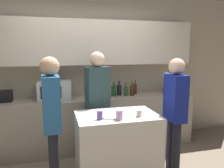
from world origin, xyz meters
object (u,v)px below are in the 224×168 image
object	(u,v)px
bottle_2	(126,91)
plate_on_island	(111,116)
person_left	(52,115)
person_center	(175,108)
potted_plant	(166,83)
cup_0	(119,115)
microwave	(54,90)
cup_2	(139,113)
bottle_4	(135,89)
cup_1	(100,115)
bottle_0	(114,91)
person_right	(98,98)
bottle_3	(132,90)
bottle_1	(119,90)
toaster	(3,96)

from	to	relation	value
bottle_2	plate_on_island	distance (m)	1.25
person_left	person_center	world-z (taller)	person_left
potted_plant	cup_0	xyz separation A→B (m)	(-1.29, -1.28, -0.15)
microwave	person_center	world-z (taller)	person_center
bottle_2	person_center	bearing A→B (deg)	-73.05
bottle_2	cup_2	distance (m)	1.21
bottle_4	cup_1	xyz separation A→B (m)	(-0.92, -1.29, -0.05)
bottle_4	bottle_2	bearing A→B (deg)	-151.33
cup_0	bottle_0	bearing A→B (deg)	77.68
cup_1	person_right	xyz separation A→B (m)	(0.11, 0.72, 0.05)
bottle_3	person_left	distance (m)	1.73
bottle_0	person_center	world-z (taller)	person_center
plate_on_island	person_left	size ratio (longest dim) A/B	0.16
microwave	bottle_1	size ratio (longest dim) A/B	2.00
person_left	person_right	distance (m)	0.91
plate_on_island	person_right	distance (m)	0.67
bottle_3	cup_0	size ratio (longest dim) A/B	2.17
bottle_1	person_left	world-z (taller)	person_left
bottle_2	cup_0	world-z (taller)	bottle_2
bottle_3	person_left	world-z (taller)	person_left
cup_1	person_right	bearing A→B (deg)	81.07
cup_2	person_left	size ratio (longest dim) A/B	0.05
toaster	bottle_1	distance (m)	1.88
potted_plant	cup_2	world-z (taller)	potted_plant
microwave	bottle_3	distance (m)	1.33
toaster	person_center	distance (m)	2.57
bottle_0	plate_on_island	distance (m)	1.20
bottle_0	cup_2	size ratio (longest dim) A/B	3.19
potted_plant	cup_1	size ratio (longest dim) A/B	3.99
microwave	person_right	xyz separation A→B (m)	(0.62, -0.48, -0.05)
cup_0	bottle_3	bearing A→B (deg)	64.04
person_right	microwave	bearing A→B (deg)	-50.66
plate_on_island	cup_1	world-z (taller)	cup_1
bottle_1	bottle_4	distance (m)	0.32
cup_1	cup_2	bearing A→B (deg)	-0.98
bottle_4	bottle_1	bearing A→B (deg)	-172.27
bottle_0	cup_0	xyz separation A→B (m)	(-0.28, -1.27, -0.04)
bottle_1	cup_2	xyz separation A→B (m)	(-0.12, -1.26, -0.06)
bottle_2	person_center	xyz separation A→B (m)	(0.33, -1.08, -0.05)
bottle_3	plate_on_island	distance (m)	1.29
person_center	toaster	bearing A→B (deg)	67.12
bottle_2	cup_2	bearing A→B (deg)	-100.63
toaster	cup_2	size ratio (longest dim) A/B	3.31
toaster	potted_plant	size ratio (longest dim) A/B	0.66
bottle_0	person_center	xyz separation A→B (m)	(0.54, -1.11, -0.06)
toaster	bottle_4	bearing A→B (deg)	2.19
bottle_1	cup_2	bearing A→B (deg)	-95.48
plate_on_island	person_right	bearing A→B (deg)	92.83
bottle_0	bottle_2	size ratio (longest dim) A/B	1.07
plate_on_island	cup_1	xyz separation A→B (m)	(-0.15, -0.06, 0.04)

